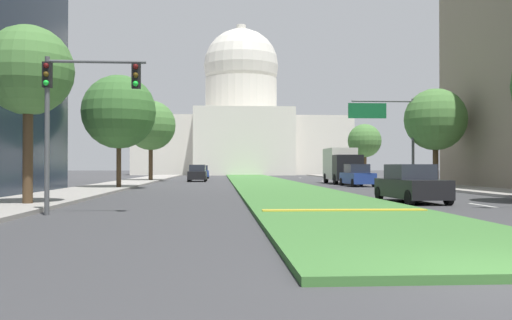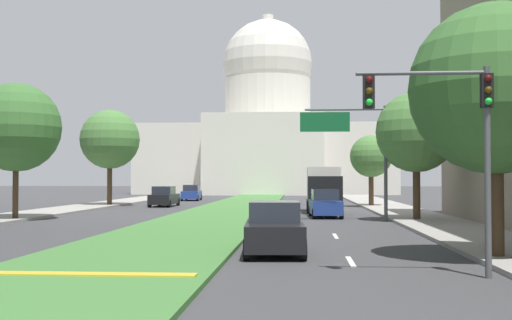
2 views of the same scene
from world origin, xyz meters
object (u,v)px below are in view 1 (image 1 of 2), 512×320
(sedan_midblock, at_px, (357,176))
(sedan_distant, at_px, (198,174))
(capitol_building, at_px, (241,125))
(street_tree_left_mid, at_px, (119,112))
(overhead_guide_sign, at_px, (390,125))
(street_tree_right_far, at_px, (365,141))
(street_tree_right_mid, at_px, (435,120))
(sedan_far_horizon, at_px, (201,172))
(box_truck_delivery, at_px, (342,165))
(traffic_light_near_left, at_px, (73,100))
(street_tree_left_near, at_px, (28,71))
(street_tree_left_far, at_px, (151,126))
(sedan_lead_stopped, at_px, (411,184))

(sedan_midblock, bearing_deg, sedan_distant, 132.75)
(capitol_building, height_order, sedan_midblock, capitol_building)
(street_tree_left_mid, bearing_deg, sedan_distant, 75.67)
(overhead_guide_sign, bearing_deg, street_tree_right_far, 80.95)
(street_tree_right_far, xyz_separation_m, sedan_distant, (-17.41, -0.15, -3.40))
(street_tree_right_mid, relative_size, sedan_far_horizon, 1.53)
(sedan_midblock, relative_size, box_truck_delivery, 0.66)
(traffic_light_near_left, height_order, street_tree_left_near, street_tree_left_near)
(box_truck_delivery, bearing_deg, sedan_midblock, -91.19)
(street_tree_left_far, distance_m, sedan_distant, 6.87)
(traffic_light_near_left, bearing_deg, street_tree_right_mid, 45.77)
(traffic_light_near_left, xyz_separation_m, overhead_guide_sign, (17.13, 21.02, 0.82))
(street_tree_left_near, relative_size, sedan_far_horizon, 1.50)
(street_tree_left_far, bearing_deg, street_tree_right_mid, -37.86)
(street_tree_left_mid, relative_size, street_tree_right_far, 1.31)
(street_tree_right_mid, bearing_deg, overhead_guide_sign, -178.24)
(overhead_guide_sign, bearing_deg, box_truck_delivery, 98.26)
(street_tree_left_near, bearing_deg, capitol_building, 82.02)
(street_tree_left_mid, relative_size, sedan_distant, 1.72)
(street_tree_left_near, distance_m, box_truck_delivery, 32.84)
(street_tree_right_mid, bearing_deg, box_truck_delivery, 116.85)
(street_tree_left_mid, xyz_separation_m, sedan_far_horizon, (4.58, 32.86, -4.54))
(overhead_guide_sign, relative_size, street_tree_left_far, 0.78)
(street_tree_right_far, bearing_deg, capitol_building, 103.01)
(overhead_guide_sign, bearing_deg, street_tree_right_mid, 1.76)
(sedan_distant, xyz_separation_m, box_truck_delivery, (13.18, -7.95, 0.87))
(capitol_building, bearing_deg, overhead_guide_sign, -82.85)
(street_tree_left_near, height_order, box_truck_delivery, street_tree_left_near)
(traffic_light_near_left, distance_m, box_truck_delivery, 34.54)
(traffic_light_near_left, height_order, street_tree_left_far, street_tree_left_far)
(street_tree_left_mid, distance_m, sedan_far_horizon, 33.49)
(capitol_building, distance_m, traffic_light_near_left, 87.29)
(sedan_midblock, bearing_deg, traffic_light_near_left, -122.48)
(overhead_guide_sign, relative_size, street_tree_right_mid, 0.89)
(traffic_light_near_left, distance_m, street_tree_left_mid, 20.44)
(traffic_light_near_left, height_order, sedan_midblock, traffic_light_near_left)
(capitol_building, xyz_separation_m, sedan_lead_stopped, (4.32, -81.21, -8.56))
(street_tree_left_near, bearing_deg, street_tree_left_far, 89.23)
(street_tree_right_far, bearing_deg, street_tree_right_mid, -88.04)
(capitol_building, distance_m, box_truck_delivery, 56.91)
(street_tree_right_mid, relative_size, sedan_lead_stopped, 1.56)
(street_tree_left_near, xyz_separation_m, sedan_distant, (5.26, 34.88, -4.52))
(overhead_guide_sign, bearing_deg, street_tree_left_near, -138.98)
(overhead_guide_sign, height_order, sedan_far_horizon, overhead_guide_sign)
(sedan_lead_stopped, height_order, sedan_far_horizon, sedan_lead_stopped)
(sedan_distant, bearing_deg, traffic_light_near_left, -93.77)
(capitol_building, xyz_separation_m, street_tree_right_far, (11.06, -47.87, -5.15))
(street_tree_right_far, height_order, sedan_distant, street_tree_right_far)
(traffic_light_near_left, distance_m, sedan_far_horizon, 53.27)
(street_tree_left_far, distance_m, sedan_far_horizon, 15.82)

